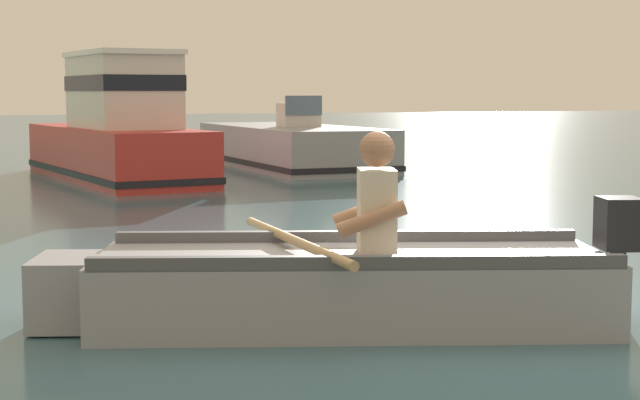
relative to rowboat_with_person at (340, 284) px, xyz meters
The scene contains 4 objects.
ground_plane 1.26m from the rowboat_with_person, 24.18° to the left, with size 120.00×120.00×0.00m, color #386070.
rowboat_with_person is the anchor object (origin of this frame).
moored_boat_red 10.78m from the rowboat_with_person, 88.10° to the left, with size 2.38×5.52×2.07m.
moored_boat_grey 13.12m from the rowboat_with_person, 72.63° to the left, with size 2.27×5.62×1.37m.
Camera 1 is at (-3.36, -6.16, 1.42)m, focal length 56.42 mm.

